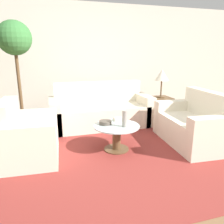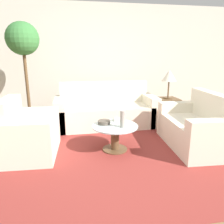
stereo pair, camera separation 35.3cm
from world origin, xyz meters
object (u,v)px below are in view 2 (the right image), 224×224
(loveseat, at_px, (197,129))
(book_stack, at_px, (120,119))
(sofa_main, at_px, (106,111))
(vase, at_px, (123,119))
(armchair, at_px, (26,136))
(potted_plant, at_px, (24,52))
(table_lamp, at_px, (169,77))
(coffee_table, at_px, (115,134))
(bowl, at_px, (104,122))

(loveseat, relative_size, book_stack, 6.96)
(sofa_main, xyz_separation_m, loveseat, (1.28, -1.35, 0.00))
(vase, bearing_deg, armchair, 173.18)
(potted_plant, distance_m, book_stack, 2.24)
(armchair, xyz_separation_m, table_lamp, (2.70, 1.12, 0.71))
(sofa_main, bearing_deg, book_stack, -86.10)
(loveseat, bearing_deg, coffee_table, -90.54)
(potted_plant, bearing_deg, loveseat, -27.65)
(coffee_table, relative_size, vase, 2.80)
(coffee_table, bearing_deg, table_lamp, 40.60)
(armchair, relative_size, bowl, 5.17)
(armchair, bearing_deg, potted_plant, 10.55)
(book_stack, bearing_deg, loveseat, -8.58)
(bowl, relative_size, book_stack, 0.99)
(loveseat, distance_m, table_lamp, 1.47)
(sofa_main, relative_size, coffee_table, 2.90)
(armchair, height_order, book_stack, armchair)
(coffee_table, height_order, vase, vase)
(coffee_table, xyz_separation_m, table_lamp, (1.39, 1.19, 0.74))
(loveseat, distance_m, bowl, 1.50)
(potted_plant, relative_size, vase, 8.08)
(sofa_main, distance_m, vase, 1.36)
(vase, height_order, bowl, vase)
(potted_plant, bearing_deg, coffee_table, -42.97)
(coffee_table, xyz_separation_m, book_stack, (0.12, 0.22, 0.17))
(armchair, distance_m, vase, 1.44)
(table_lamp, distance_m, book_stack, 1.70)
(potted_plant, bearing_deg, table_lamp, -3.67)
(potted_plant, bearing_deg, book_stack, -35.74)
(loveseat, relative_size, potted_plant, 0.66)
(sofa_main, distance_m, bowl, 1.17)
(coffee_table, distance_m, potted_plant, 2.36)
(loveseat, distance_m, potted_plant, 3.39)
(bowl, bearing_deg, sofa_main, 79.93)
(coffee_table, height_order, table_lamp, table_lamp)
(sofa_main, relative_size, bowl, 10.61)
(sofa_main, distance_m, table_lamp, 1.51)
(armchair, bearing_deg, bowl, -85.34)
(vase, distance_m, book_stack, 0.33)
(loveseat, relative_size, table_lamp, 2.26)
(armchair, xyz_separation_m, book_stack, (1.43, 0.15, 0.13))
(sofa_main, height_order, coffee_table, sofa_main)
(armchair, xyz_separation_m, bowl, (1.16, 0.03, 0.14))
(loveseat, height_order, vase, loveseat)
(loveseat, bearing_deg, vase, -86.59)
(sofa_main, bearing_deg, table_lamp, -2.53)
(loveseat, distance_m, book_stack, 1.26)
(potted_plant, relative_size, bowl, 10.54)
(table_lamp, height_order, vase, table_lamp)
(coffee_table, height_order, potted_plant, potted_plant)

